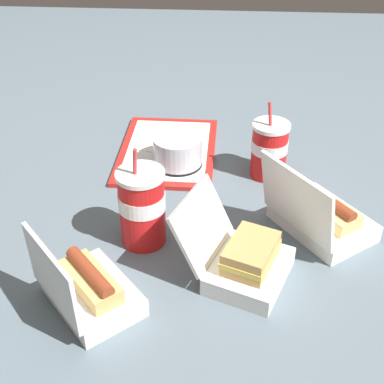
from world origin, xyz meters
TOP-DOWN VIEW (x-y plane):
  - ground_plane at (0.00, 0.00)m, footprint 3.20×3.20m
  - food_tray at (-0.22, -0.09)m, footprint 0.37×0.26m
  - cake_container at (-0.14, -0.05)m, footprint 0.13×0.13m
  - ketchup_cup at (-0.27, -0.06)m, footprint 0.04×0.04m
  - napkin_stack at (-0.24, -0.12)m, footprint 0.12×0.12m
  - plastic_fork at (-0.28, -0.00)m, footprint 0.11×0.02m
  - clamshell_hotdog_back at (0.36, -0.17)m, footprint 0.23×0.23m
  - clamshell_sandwich_left at (0.26, 0.12)m, footprint 0.24×0.26m
  - clamshell_hotdog_center at (0.10, 0.29)m, footprint 0.28×0.27m
  - soda_cup_corner at (0.16, -0.10)m, footprint 0.10×0.10m
  - soda_cup_right at (-0.12, 0.19)m, footprint 0.10×0.10m

SIDE VIEW (x-z plane):
  - ground_plane at x=0.00m, z-range 0.00..0.00m
  - food_tray at x=-0.22m, z-range 0.00..0.01m
  - napkin_stack at x=-0.24m, z-range 0.01..0.02m
  - plastic_fork at x=-0.28m, z-range 0.01..0.02m
  - ketchup_cup at x=-0.27m, z-range 0.01..0.04m
  - clamshell_hotdog_back at x=0.36m, z-range -0.04..0.13m
  - clamshell_hotdog_center at x=0.10m, z-range -0.05..0.14m
  - clamshell_sandwich_left at x=0.26m, z-range -0.04..0.13m
  - cake_container at x=-0.14m, z-range 0.01..0.09m
  - soda_cup_right at x=-0.12m, z-range -0.03..0.18m
  - soda_cup_corner at x=0.16m, z-range -0.03..0.21m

